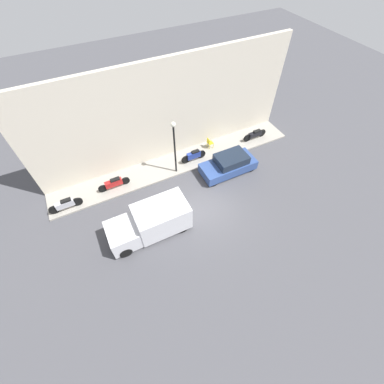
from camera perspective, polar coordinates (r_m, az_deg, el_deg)
name	(u,v)px	position (r m, az deg, el deg)	size (l,w,h in m)	color
ground_plane	(207,208)	(16.55, 3.32, -3.66)	(60.00, 60.00, 0.00)	#47474C
sidewalk	(177,163)	(19.18, -3.26, 6.48)	(2.25, 18.32, 0.13)	gray
building_facade	(167,113)	(17.89, -5.55, 17.13)	(0.30, 18.32, 7.16)	beige
parked_car	(229,164)	(18.37, 8.19, 6.10)	(1.72, 3.93, 1.41)	#2D4784
delivery_van	(150,222)	(14.98, -9.28, -6.58)	(1.93, 4.69, 1.93)	silver
motorcycle_red	(114,183)	(17.89, -16.95, 1.89)	(0.30, 2.14, 0.79)	#B21E1E
motorcycle_black	(255,134)	(21.47, 13.84, 12.33)	(0.30, 2.05, 0.76)	black
motorcycle_blue	(194,155)	(18.95, 0.39, 8.12)	(0.30, 1.93, 0.86)	navy
scooter_silver	(65,204)	(17.83, -26.33, -2.49)	(0.30, 2.06, 0.84)	#B7B7BF
streetlamp	(174,141)	(16.65, -3.96, 11.20)	(0.32, 0.32, 4.17)	black
cafe_chair	(209,142)	(20.07, 3.90, 10.94)	(0.40, 0.40, 0.85)	yellow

